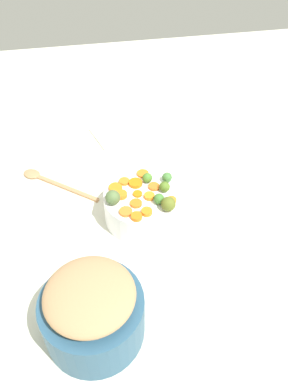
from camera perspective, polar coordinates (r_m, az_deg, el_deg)
tabletop at (r=1.14m, az=0.03°, el=-1.79°), size 2.40×2.40×0.02m
serving_bowl_carrots at (r=1.06m, az=-0.00°, el=-2.10°), size 0.22×0.22×0.09m
metal_pot at (r=0.85m, az=-7.64°, el=-18.15°), size 0.22×0.22×0.12m
stuffing_mound at (r=0.77m, az=-8.25°, el=-15.13°), size 0.19×0.19×0.05m
carrot_slice_0 at (r=1.05m, az=1.51°, el=0.83°), size 0.04×0.04×0.01m
carrot_slice_1 at (r=1.00m, az=-1.22°, el=-1.74°), size 0.04×0.04×0.01m
carrot_slice_2 at (r=1.07m, az=-3.01°, el=1.66°), size 0.04×0.04×0.01m
carrot_slice_3 at (r=1.05m, az=-4.33°, el=0.63°), size 0.04×0.04×0.01m
carrot_slice_4 at (r=0.97m, az=-1.14°, el=-3.74°), size 0.04×0.04×0.01m
carrot_slice_5 at (r=1.01m, az=4.18°, el=-1.26°), size 0.04×0.04×0.01m
carrot_slice_6 at (r=1.02m, az=-3.43°, el=-0.42°), size 0.04×0.04×0.01m
carrot_slice_7 at (r=0.98m, az=-2.78°, el=-3.00°), size 0.05×0.05×0.01m
carrot_slice_8 at (r=1.06m, az=-1.30°, el=1.35°), size 0.05×0.05×0.01m
carrot_slice_9 at (r=1.02m, az=0.64°, el=-0.66°), size 0.03×0.03×0.01m
carrot_slice_10 at (r=1.03m, az=-0.98°, el=-0.29°), size 0.03×0.03×0.01m
carrot_slice_11 at (r=1.09m, az=-0.09°, el=2.82°), size 0.04×0.04×0.01m
carrot_slice_12 at (r=0.98m, az=0.42°, el=-3.02°), size 0.04×0.04×0.01m
brussels_sprout_0 at (r=1.03m, az=3.13°, el=0.79°), size 0.03×0.03×0.03m
brussels_sprout_1 at (r=0.98m, az=3.70°, el=-1.82°), size 0.04×0.04×0.04m
brussels_sprout_2 at (r=1.06m, az=0.51°, el=2.15°), size 0.03×0.03×0.03m
brussels_sprout_3 at (r=1.00m, az=2.28°, el=-1.04°), size 0.03×0.03×0.03m
brussels_sprout_4 at (r=1.06m, az=3.51°, el=2.22°), size 0.03×0.03×0.03m
brussels_sprout_5 at (r=1.00m, az=-4.75°, el=-0.82°), size 0.04×0.04×0.04m
wooden_spoon at (r=1.24m, az=-14.46°, el=1.76°), size 0.24×0.20×0.01m
dish_towel at (r=1.40m, az=-4.42°, el=8.75°), size 0.18×0.18×0.01m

